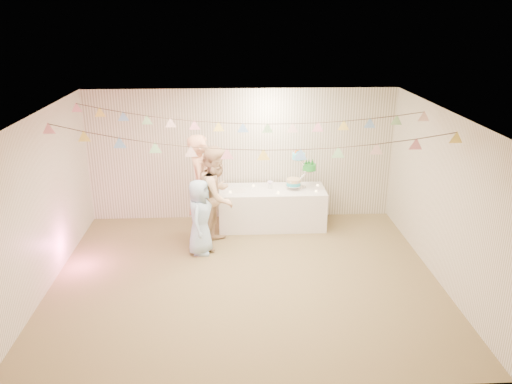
{
  "coord_description": "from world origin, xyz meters",
  "views": [
    {
      "loc": [
        -0.17,
        -6.93,
        4.0
      ],
      "look_at": [
        0.2,
        0.8,
        1.15
      ],
      "focal_mm": 35.0,
      "sensor_mm": 36.0,
      "label": 1
    }
  ],
  "objects_px": {
    "table": "(272,208)",
    "person_adult_a": "(202,188)",
    "person_child": "(200,217)",
    "cake_stand": "(301,171)",
    "person_adult_b": "(217,196)"
  },
  "relations": [
    {
      "from": "cake_stand",
      "to": "person_adult_a",
      "type": "height_order",
      "value": "person_adult_a"
    },
    {
      "from": "table",
      "to": "person_adult_a",
      "type": "bearing_deg",
      "value": -158.65
    },
    {
      "from": "cake_stand",
      "to": "person_adult_b",
      "type": "height_order",
      "value": "person_adult_b"
    },
    {
      "from": "cake_stand",
      "to": "person_adult_b",
      "type": "bearing_deg",
      "value": -153.99
    },
    {
      "from": "table",
      "to": "cake_stand",
      "type": "distance_m",
      "value": 0.92
    },
    {
      "from": "table",
      "to": "person_adult_b",
      "type": "distance_m",
      "value": 1.37
    },
    {
      "from": "table",
      "to": "cake_stand",
      "type": "relative_size",
      "value": 2.81
    },
    {
      "from": "table",
      "to": "person_adult_a",
      "type": "distance_m",
      "value": 1.52
    },
    {
      "from": "cake_stand",
      "to": "person_child",
      "type": "relative_size",
      "value": 0.54
    },
    {
      "from": "cake_stand",
      "to": "person_adult_b",
      "type": "relative_size",
      "value": 0.4
    },
    {
      "from": "table",
      "to": "person_adult_a",
      "type": "relative_size",
      "value": 1.03
    },
    {
      "from": "person_child",
      "to": "table",
      "type": "bearing_deg",
      "value": -39.18
    },
    {
      "from": "person_adult_a",
      "to": "table",
      "type": "bearing_deg",
      "value": -64.61
    },
    {
      "from": "table",
      "to": "person_adult_a",
      "type": "xyz_separation_m",
      "value": [
        -1.3,
        -0.51,
        0.6
      ]
    },
    {
      "from": "person_adult_b",
      "to": "cake_stand",
      "type": "bearing_deg",
      "value": -44.58
    }
  ]
}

